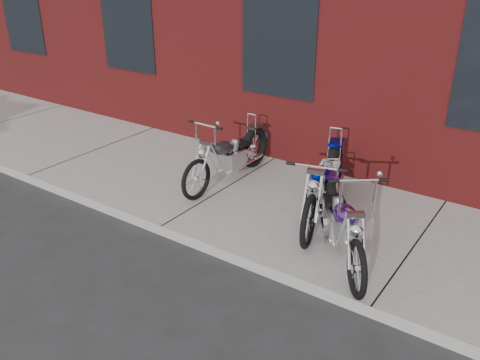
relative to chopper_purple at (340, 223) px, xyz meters
The scene contains 5 objects.
ground 2.44m from the chopper_purple, 160.95° to the right, with size 120.00×120.00×0.00m, color #2F2F32.
sidewalk 2.41m from the chopper_purple, 162.18° to the left, with size 22.00×3.00×0.15m, color gray.
chopper_purple is the anchor object (origin of this frame).
chopper_blue 1.01m from the chopper_purple, 127.17° to the left, with size 0.83×2.39×1.06m.
chopper_third 2.56m from the chopper_purple, 157.39° to the left, with size 0.54×2.21×1.12m.
Camera 1 is at (4.32, -4.34, 3.60)m, focal length 38.00 mm.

